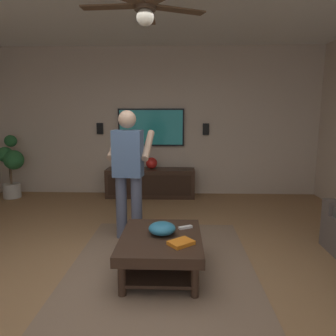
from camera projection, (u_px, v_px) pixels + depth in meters
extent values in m
plane|color=olive|center=(129.00, 280.00, 3.05)|extent=(8.24, 8.24, 0.00)
cube|color=#BCA893|center=(155.00, 122.00, 6.24)|extent=(0.10, 6.59, 2.87)
cube|color=#7A604C|center=(162.00, 264.00, 3.38)|extent=(2.42, 1.91, 0.01)
cube|color=#332116|center=(161.00, 241.00, 3.13)|extent=(1.00, 0.80, 0.10)
cylinder|color=#332116|center=(191.00, 243.00, 3.57)|extent=(0.07, 0.07, 0.30)
cylinder|color=#332116|center=(135.00, 242.00, 3.59)|extent=(0.07, 0.07, 0.30)
cylinder|color=#332116|center=(195.00, 282.00, 2.74)|extent=(0.07, 0.07, 0.30)
cylinder|color=#332116|center=(122.00, 281.00, 2.76)|extent=(0.07, 0.07, 0.30)
cube|color=black|center=(161.00, 264.00, 3.17)|extent=(0.88, 0.68, 0.03)
cube|color=#332116|center=(151.00, 183.00, 6.11)|extent=(0.44, 1.70, 0.55)
cube|color=black|center=(149.00, 185.00, 5.89)|extent=(0.01, 1.56, 0.39)
cube|color=black|center=(151.00, 127.00, 6.17)|extent=(0.05, 1.30, 0.73)
cube|color=teal|center=(151.00, 127.00, 6.15)|extent=(0.01, 1.24, 0.67)
cylinder|color=#4C5166|center=(137.00, 208.00, 4.01)|extent=(0.14, 0.14, 0.82)
cylinder|color=#4C5166|center=(121.00, 208.00, 4.03)|extent=(0.14, 0.14, 0.82)
cube|color=slate|center=(128.00, 154.00, 3.90)|extent=(0.26, 0.38, 0.58)
sphere|color=tan|center=(127.00, 119.00, 3.83)|extent=(0.22, 0.22, 0.22)
cylinder|color=tan|center=(148.00, 145.00, 4.03)|extent=(0.48, 0.14, 0.37)
cylinder|color=tan|center=(115.00, 145.00, 4.09)|extent=(0.48, 0.14, 0.37)
cube|color=white|center=(135.00, 151.00, 4.27)|extent=(0.05, 0.05, 0.16)
cylinder|color=#B7B2A8|center=(12.00, 191.00, 6.06)|extent=(0.32, 0.32, 0.27)
cylinder|color=brown|center=(10.00, 172.00, 6.00)|extent=(0.04, 0.04, 0.45)
sphere|color=#235B2D|center=(11.00, 141.00, 5.99)|extent=(0.23, 0.23, 0.23)
sphere|color=#235B2D|center=(14.00, 160.00, 5.89)|extent=(0.36, 0.36, 0.36)
sphere|color=#235B2D|center=(5.00, 155.00, 5.91)|extent=(0.29, 0.29, 0.29)
ellipsoid|color=teal|center=(162.00, 228.00, 3.16)|extent=(0.27, 0.27, 0.12)
cube|color=white|center=(185.00, 227.00, 3.32)|extent=(0.11, 0.15, 0.02)
cube|color=orange|center=(181.00, 243.00, 2.91)|extent=(0.26, 0.27, 0.04)
sphere|color=red|center=(152.00, 163.00, 6.07)|extent=(0.22, 0.22, 0.22)
cube|color=black|center=(206.00, 129.00, 6.15)|extent=(0.06, 0.12, 0.22)
cube|color=black|center=(100.00, 129.00, 6.22)|extent=(0.06, 0.12, 0.22)
cylinder|color=#4C3828|center=(145.00, 6.00, 2.88)|extent=(0.20, 0.20, 0.08)
sphere|color=silver|center=(145.00, 17.00, 2.89)|extent=(0.16, 0.16, 0.16)
cube|color=brown|center=(148.00, 16.00, 3.19)|extent=(0.56, 0.13, 0.02)
cube|color=brown|center=(111.00, 7.00, 2.91)|extent=(0.15, 0.57, 0.02)
cube|color=brown|center=(177.00, 10.00, 2.99)|extent=(0.34, 0.56, 0.02)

